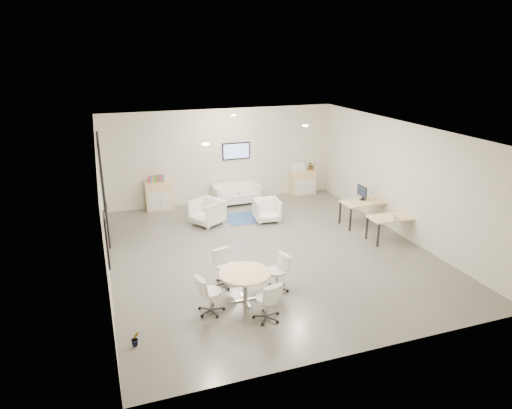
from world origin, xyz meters
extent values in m
cube|color=#5B5953|center=(0.00, 0.00, -0.40)|extent=(8.00, 9.00, 0.80)
cube|color=white|center=(0.00, 0.00, 3.60)|extent=(8.00, 9.00, 0.80)
cube|color=beige|center=(0.00, 4.90, 1.60)|extent=(8.00, 0.80, 3.20)
cube|color=beige|center=(0.00, -4.90, 1.60)|extent=(8.00, 0.80, 3.20)
cube|color=beige|center=(-4.40, 0.00, 1.60)|extent=(0.80, 9.00, 3.20)
cube|color=beige|center=(4.40, 0.00, 1.60)|extent=(0.80, 9.00, 3.20)
cube|color=black|center=(-3.96, 2.50, 1.43)|extent=(0.02, 1.90, 2.85)
cube|color=black|center=(-3.94, 2.50, 2.81)|extent=(0.06, 1.90, 0.08)
cube|color=black|center=(-3.94, 1.59, 1.43)|extent=(0.06, 0.08, 2.85)
cube|color=black|center=(-3.94, 3.41, 1.43)|extent=(0.06, 0.08, 2.85)
cube|color=black|center=(-3.94, 2.65, 1.43)|extent=(0.06, 0.07, 2.85)
cube|color=#B2B2B7|center=(-3.90, 2.05, 1.05)|extent=(0.04, 0.60, 0.05)
cube|color=black|center=(-3.98, -1.60, 1.55)|extent=(0.04, 0.54, 1.04)
cube|color=white|center=(-3.95, -1.60, 1.55)|extent=(0.01, 0.46, 0.96)
cube|color=#D44A58|center=(-3.95, -1.60, 1.35)|extent=(0.01, 0.32, 0.30)
cube|color=black|center=(0.50, 4.46, 1.75)|extent=(0.98, 0.05, 0.58)
cube|color=#8BA7F0|center=(0.50, 4.44, 1.75)|extent=(0.90, 0.01, 0.50)
cylinder|color=#FFEAC6|center=(-1.80, -1.00, 3.18)|extent=(0.14, 0.14, 0.03)
cylinder|color=#FFEAC6|center=(1.20, 0.50, 3.18)|extent=(0.14, 0.14, 0.03)
cylinder|color=#FFEAC6|center=(0.00, 3.00, 3.18)|extent=(0.14, 0.14, 0.03)
cube|color=#DCBF84|center=(-2.24, 4.26, 0.48)|extent=(0.86, 0.43, 0.97)
cube|color=silver|center=(-2.44, 4.03, 0.39)|extent=(0.36, 0.02, 0.58)
cube|color=silver|center=(-2.04, 4.03, 0.39)|extent=(0.36, 0.02, 0.58)
cube|color=#DCBF84|center=(2.97, 4.26, 0.45)|extent=(0.89, 0.42, 0.89)
cube|color=silver|center=(2.76, 4.04, 0.36)|extent=(0.38, 0.02, 0.54)
cube|color=silver|center=(3.17, 4.04, 0.36)|extent=(0.38, 0.02, 0.54)
cube|color=red|center=(-2.51, 4.26, 1.08)|extent=(0.04, 0.14, 0.22)
cube|color=#337FCC|center=(-2.44, 4.26, 1.08)|extent=(0.04, 0.14, 0.22)
cube|color=gold|center=(-2.38, 4.26, 1.08)|extent=(0.04, 0.14, 0.22)
cube|color=#4CB24C|center=(-2.31, 4.26, 1.08)|extent=(0.04, 0.14, 0.22)
cube|color=#CC6619|center=(-2.25, 4.26, 1.08)|extent=(0.04, 0.14, 0.22)
cube|color=purple|center=(-2.18, 4.26, 1.08)|extent=(0.04, 0.14, 0.22)
cube|color=#E54C7F|center=(-2.12, 4.26, 1.08)|extent=(0.04, 0.14, 0.22)
cube|color=teal|center=(-2.06, 4.26, 1.08)|extent=(0.04, 0.14, 0.22)
cube|color=white|center=(2.75, 4.26, 1.02)|extent=(0.46, 0.39, 0.26)
cube|color=white|center=(2.75, 4.26, 1.18)|extent=(0.35, 0.30, 0.06)
cube|color=white|center=(0.36, 4.06, 0.24)|extent=(1.58, 0.82, 0.29)
cube|color=white|center=(0.36, 4.36, 0.54)|extent=(1.57, 0.22, 0.29)
cube|color=white|center=(-0.35, 4.06, 0.39)|extent=(0.16, 0.78, 0.59)
cube|color=white|center=(1.08, 4.06, 0.39)|extent=(0.16, 0.78, 0.59)
cube|color=#315496|center=(0.41, 2.59, 0.01)|extent=(1.72, 1.17, 0.01)
imported|color=white|center=(-1.05, 2.45, 0.43)|extent=(1.11, 1.12, 0.86)
imported|color=white|center=(0.76, 2.13, 0.39)|extent=(0.83, 0.78, 0.77)
cube|color=#DCBF84|center=(3.45, 0.87, 0.72)|extent=(1.46, 0.78, 0.04)
cube|color=black|center=(2.78, 0.57, 0.35)|extent=(0.05, 0.05, 0.70)
cube|color=black|center=(4.11, 0.57, 0.35)|extent=(0.05, 0.05, 0.70)
cube|color=black|center=(2.78, 1.18, 0.35)|extent=(0.05, 0.05, 0.70)
cube|color=black|center=(4.11, 1.18, 0.35)|extent=(0.05, 0.05, 0.70)
cube|color=#DCBF84|center=(3.52, -0.40, 0.67)|extent=(1.36, 0.73, 0.04)
cube|color=black|center=(2.90, -0.69, 0.33)|extent=(0.05, 0.05, 0.65)
cube|color=black|center=(4.13, -0.69, 0.33)|extent=(0.05, 0.05, 0.65)
cube|color=black|center=(2.90, -0.12, 0.33)|extent=(0.05, 0.05, 0.65)
cube|color=black|center=(4.13, -0.12, 0.33)|extent=(0.05, 0.05, 0.65)
cylinder|color=black|center=(3.45, 1.02, 0.75)|extent=(0.20, 0.20, 0.02)
cube|color=black|center=(3.45, 1.02, 0.87)|extent=(0.04, 0.03, 0.24)
cube|color=black|center=(3.40, 1.02, 1.02)|extent=(0.03, 0.50, 0.32)
cylinder|color=#DCBF84|center=(-1.33, -2.16, 0.64)|extent=(1.09, 1.09, 0.04)
cylinder|color=#B2B2B7|center=(-1.33, -2.16, 0.31)|extent=(0.10, 0.10, 0.63)
cube|color=#B2B2B7|center=(-1.33, -2.16, 0.01)|extent=(0.63, 0.06, 0.03)
cube|color=#B2B2B7|center=(-1.33, -2.16, 0.01)|extent=(0.06, 0.63, 0.03)
imported|color=#3F7F3F|center=(3.30, 4.28, 1.02)|extent=(0.33, 0.36, 0.25)
imported|color=#3F7F3F|center=(-3.67, -2.99, 0.07)|extent=(0.23, 0.33, 0.13)
imported|color=white|center=(3.44, -0.61, 0.76)|extent=(0.16, 0.14, 0.13)
camera|label=1|loc=(-3.91, -10.27, 5.08)|focal=32.00mm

